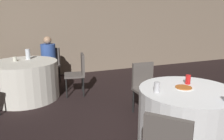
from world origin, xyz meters
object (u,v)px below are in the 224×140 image
(pizza_plate_near, at_px, (183,88))
(bottle_far, at_px, (28,54))
(chair_far_east, at_px, (79,70))
(chair_far_northeast, at_px, (51,62))
(soda_can_red, at_px, (188,80))
(chair_near_north, at_px, (145,84))
(person_blue_shirt, at_px, (47,61))
(table_near, at_px, (185,117))
(table_far, at_px, (25,80))
(soda_can_silver, at_px, (157,87))

(pizza_plate_near, height_order, bottle_far, bottle_far)
(chair_far_east, bearing_deg, chair_far_northeast, 32.50)
(chair_far_east, distance_m, soda_can_red, 2.35)
(bottle_far, bearing_deg, chair_near_north, -44.42)
(person_blue_shirt, bearing_deg, table_near, 147.62)
(chair_near_north, bearing_deg, table_far, -38.95)
(bottle_far, bearing_deg, soda_can_silver, -63.08)
(chair_near_north, relative_size, person_blue_shirt, 0.75)
(chair_far_east, relative_size, person_blue_shirt, 0.75)
(table_near, xyz_separation_m, soda_can_red, (0.14, 0.17, 0.43))
(table_far, xyz_separation_m, chair_far_east, (1.03, -0.18, 0.14))
(chair_near_north, xyz_separation_m, person_blue_shirt, (-1.34, 2.21, 0.06))
(table_near, xyz_separation_m, chair_near_north, (-0.01, 1.00, 0.14))
(chair_far_east, xyz_separation_m, soda_can_silver, (0.41, -2.24, 0.29))
(chair_far_northeast, bearing_deg, soda_can_silver, 139.35)
(bottle_far, bearing_deg, pizza_plate_near, -56.89)
(table_near, height_order, chair_near_north, chair_near_north)
(table_near, height_order, soda_can_red, soda_can_red)
(person_blue_shirt, bearing_deg, chair_near_north, 156.12)
(chair_near_north, xyz_separation_m, soda_can_red, (0.15, -0.83, 0.29))
(pizza_plate_near, distance_m, bottle_far, 3.18)
(bottle_far, bearing_deg, person_blue_shirt, 49.59)
(chair_far_northeast, relative_size, pizza_plate_near, 3.55)
(person_blue_shirt, bearing_deg, bottle_far, 84.48)
(table_far, distance_m, soda_can_silver, 2.85)
(chair_near_north, xyz_separation_m, pizza_plate_near, (-0.02, -0.95, 0.24))
(table_near, relative_size, chair_far_east, 1.38)
(chair_near_north, relative_size, soda_can_silver, 7.01)
(chair_near_north, distance_m, soda_can_silver, 1.07)
(table_near, height_order, chair_far_northeast, chair_far_northeast)
(pizza_plate_near, height_order, soda_can_red, soda_can_red)
(table_near, xyz_separation_m, chair_far_northeast, (-1.25, 3.34, 0.14))
(table_far, relative_size, soda_can_silver, 10.47)
(chair_far_east, bearing_deg, person_blue_shirt, 39.76)
(chair_far_northeast, xyz_separation_m, person_blue_shirt, (-0.09, -0.13, 0.06))
(person_blue_shirt, height_order, bottle_far, person_blue_shirt)
(chair_far_east, distance_m, chair_far_northeast, 1.13)
(chair_far_east, xyz_separation_m, soda_can_red, (0.96, -2.13, 0.29))
(table_far, relative_size, chair_near_north, 1.49)
(person_blue_shirt, relative_size, bottle_far, 5.49)
(table_near, bearing_deg, table_far, 126.80)
(table_far, distance_m, person_blue_shirt, 0.92)
(table_near, height_order, soda_can_silver, soda_can_silver)
(soda_can_silver, bearing_deg, table_near, -8.18)
(chair_far_east, xyz_separation_m, person_blue_shirt, (-0.52, 0.91, 0.06))
(table_far, xyz_separation_m, soda_can_silver, (1.45, -2.42, 0.43))
(pizza_plate_near, xyz_separation_m, soda_can_red, (0.16, 0.12, 0.05))
(table_near, relative_size, chair_far_northeast, 1.38)
(chair_far_northeast, height_order, person_blue_shirt, person_blue_shirt)
(chair_near_north, relative_size, chair_far_east, 1.00)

